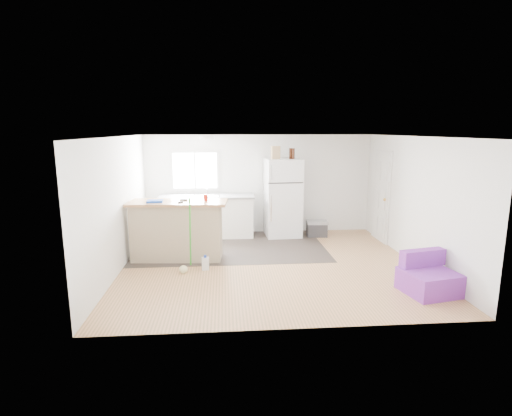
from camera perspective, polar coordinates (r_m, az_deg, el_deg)
The scene contains 19 objects.
room at distance 7.36m, azimuth 2.15°, elevation 0.78°, with size 5.51×5.01×2.41m.
vinyl_zone at distance 8.81m, azimuth -3.58°, elevation -5.50°, with size 4.05×2.50×0.00m, color #2E2622.
window at distance 9.74m, azimuth -8.71°, elevation 5.31°, with size 1.18×0.06×0.98m.
interior_door at distance 9.56m, azimuth 17.45°, elevation 1.58°, with size 0.11×0.92×2.10m.
ceiling_fixture at distance 8.39m, azimuth -7.07°, elevation 9.97°, with size 0.30×0.30×0.07m, color white.
kitchen_cabinets at distance 9.56m, azimuth -6.99°, elevation -1.09°, with size 2.23×0.72×1.29m.
peninsula at distance 7.98m, azimuth -11.18°, elevation -3.10°, with size 1.93×0.86×1.16m.
refrigerator at distance 9.52m, azimuth 3.85°, elevation 1.47°, with size 0.85×0.81×1.85m.
cooler at distance 9.68m, azimuth 8.68°, elevation -2.91°, with size 0.51×0.37×0.37m.
purple_seat at distance 6.92m, azimuth 23.38°, elevation -9.19°, with size 0.89×0.86×0.63m.
cleaner_jug at distance 7.40m, azimuth -7.24°, elevation -7.86°, with size 0.14×0.10×0.28m.
mop at distance 7.30m, azimuth -10.09°, elevation -7.33°, with size 0.25×0.38×1.37m.
red_cup at distance 7.85m, azimuth -7.20°, elevation 1.49°, with size 0.08×0.08×0.12m, color red.
blue_tray at distance 7.87m, azimuth -14.25°, elevation 0.95°, with size 0.30×0.22×0.04m, color #1342BA.
tool_a at distance 7.93m, azimuth -10.28°, elevation 1.17°, with size 0.14×0.05×0.03m, color black.
tool_b at distance 7.70m, azimuth -10.74°, elevation 0.84°, with size 0.10×0.04×0.03m, color black.
cardboard_box at distance 9.34m, azimuth 2.82°, elevation 7.92°, with size 0.20×0.10×0.30m, color tan.
bottle_left at distance 9.35m, azimuth 5.34°, elevation 7.74°, with size 0.07×0.07×0.25m, color #38160A.
bottle_right at distance 9.40m, azimuth 4.97°, elevation 7.76°, with size 0.07×0.07×0.25m, color #38160A.
Camera 1 is at (-0.86, -7.18, 2.53)m, focal length 28.00 mm.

